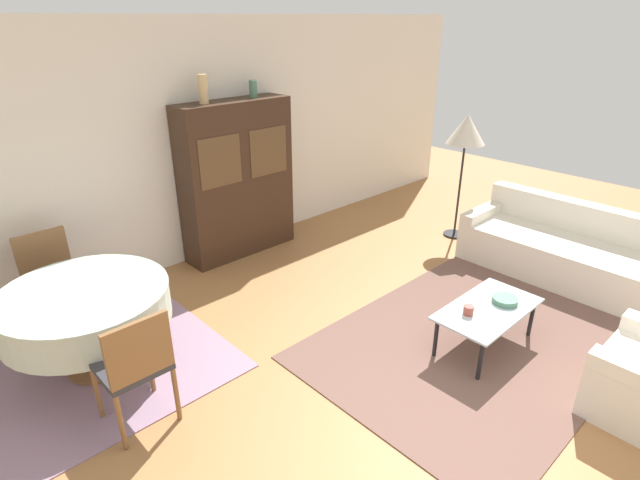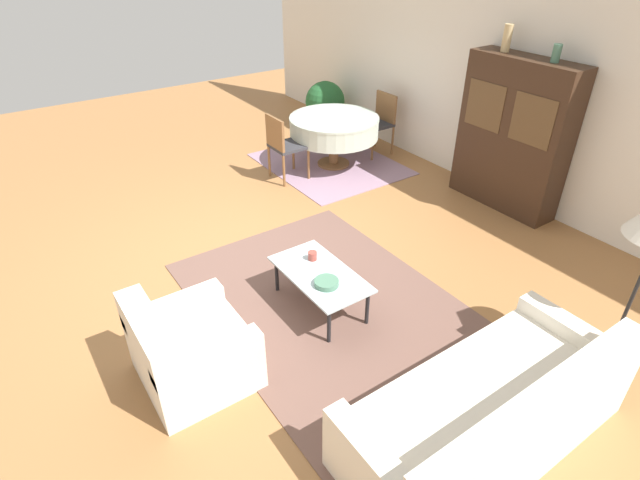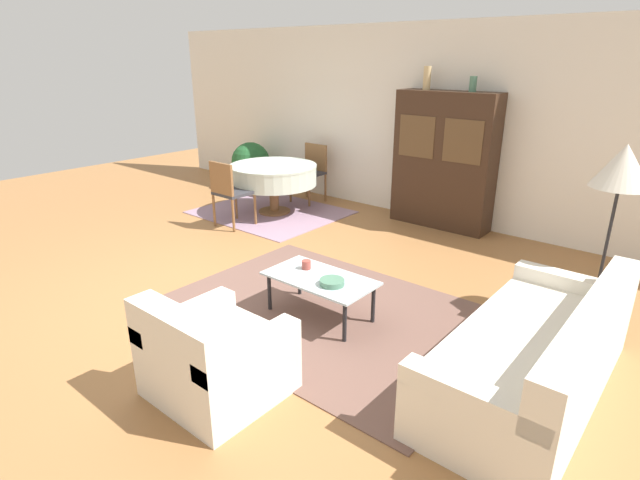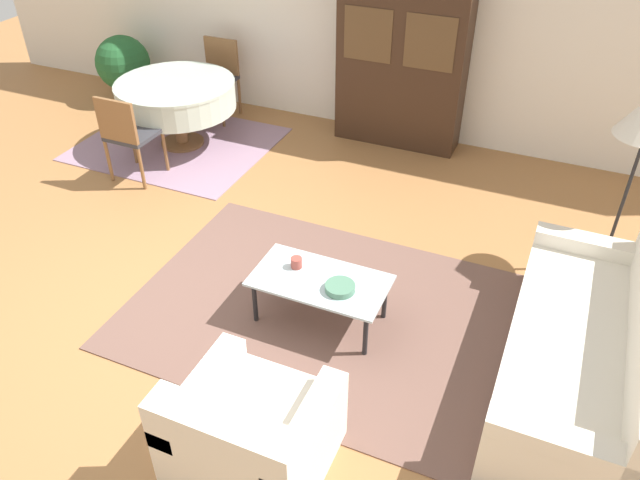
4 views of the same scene
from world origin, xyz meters
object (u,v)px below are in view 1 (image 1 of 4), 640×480
(floor_lamp, at_px, (466,133))
(vase_tall, at_px, (203,89))
(vase_short, at_px, (253,89))
(bowl, at_px, (505,300))
(coffee_table, at_px, (488,312))
(cup, at_px, (468,310))
(couch, at_px, (563,251))
(dining_table, at_px, (86,307))
(dining_chair_near, at_px, (135,363))
(display_cabinet, at_px, (237,180))
(dining_chair_far, at_px, (51,275))

(floor_lamp, xyz_separation_m, vase_tall, (-2.68, 1.57, 0.61))
(floor_lamp, height_order, vase_short, vase_short)
(bowl, distance_m, vase_short, 3.51)
(bowl, bearing_deg, coffee_table, 163.29)
(coffee_table, relative_size, cup, 11.69)
(vase_short, bearing_deg, couch, -56.79)
(couch, xyz_separation_m, dining_table, (-4.46, 1.92, 0.31))
(dining_table, distance_m, vase_short, 3.03)
(coffee_table, distance_m, cup, 0.24)
(vase_tall, bearing_deg, coffee_table, -76.61)
(bowl, bearing_deg, floor_lamp, 42.24)
(dining_chair_near, bearing_deg, vase_tall, 46.09)
(dining_table, relative_size, floor_lamp, 0.81)
(floor_lamp, relative_size, vase_short, 8.48)
(coffee_table, relative_size, dining_table, 0.77)
(display_cabinet, height_order, dining_chair_near, display_cabinet)
(vase_short, bearing_deg, bowl, -85.05)
(coffee_table, relative_size, vase_short, 5.31)
(floor_lamp, bearing_deg, vase_tall, 149.64)
(display_cabinet, bearing_deg, dining_chair_near, -138.77)
(coffee_table, height_order, dining_chair_near, dining_chair_near)
(dining_chair_near, bearing_deg, dining_chair_far, 90.00)
(cup, xyz_separation_m, bowl, (0.40, -0.12, -0.02))
(dining_chair_near, relative_size, cup, 10.68)
(coffee_table, distance_m, floor_lamp, 2.68)
(couch, height_order, bowl, couch)
(coffee_table, distance_m, bowl, 0.20)
(dining_chair_far, bearing_deg, display_cabinet, -174.65)
(couch, bearing_deg, vase_short, 33.21)
(cup, bearing_deg, dining_chair_near, 154.96)
(coffee_table, xyz_separation_m, cup, (-0.22, 0.06, 0.08))
(dining_table, bearing_deg, dining_chair_far, 90.00)
(dining_chair_far, relative_size, bowl, 4.20)
(dining_chair_near, bearing_deg, vase_short, 37.63)
(floor_lamp, distance_m, cup, 2.78)
(dining_chair_far, bearing_deg, floor_lamp, 163.30)
(dining_chair_near, height_order, vase_tall, vase_tall)
(display_cabinet, xyz_separation_m, cup, (0.18, -3.04, -0.48))
(dining_table, relative_size, cup, 15.15)
(coffee_table, xyz_separation_m, vase_tall, (-0.74, 3.11, 1.62))
(dining_table, relative_size, dining_chair_far, 1.42)
(dining_chair_near, distance_m, vase_tall, 3.05)
(couch, bearing_deg, bowl, 95.91)
(display_cabinet, xyz_separation_m, floor_lamp, (2.33, -1.57, 0.46))
(couch, distance_m, floor_lamp, 1.79)
(vase_short, bearing_deg, cup, -92.36)
(coffee_table, height_order, floor_lamp, floor_lamp)
(dining_table, bearing_deg, vase_short, 23.12)
(dining_table, bearing_deg, vase_tall, 29.90)
(coffee_table, bearing_deg, dining_chair_far, 131.87)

